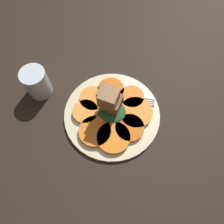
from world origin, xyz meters
The scene contains 13 objects.
table_slab centered at (0.00, 0.00, 1.00)cm, with size 120.00×120.00×2.00cm, color black.
plate centered at (0.00, 0.00, 2.52)cm, with size 27.45×27.45×1.05cm.
carrot_slice_0 centered at (-5.88, 3.24, 3.74)cm, with size 7.98×7.98×1.27cm, color #D55F13.
carrot_slice_1 centered at (-6.49, -1.72, 3.74)cm, with size 9.54×9.54×1.27cm, color orange.
carrot_slice_2 centered at (-4.28, -6.32, 3.74)cm, with size 7.26×7.26×1.27cm, color orange.
carrot_slice_3 centered at (2.24, -7.17, 3.74)cm, with size 7.78×7.78×1.27cm, color #D66014.
carrot_slice_4 centered at (6.43, -2.91, 3.74)cm, with size 8.03×8.03×1.27cm, color orange.
carrot_slice_5 centered at (7.34, 1.73, 3.74)cm, with size 7.31×7.31×1.27cm, color orange.
carrot_slice_6 centered at (3.04, 6.64, 3.74)cm, with size 8.88×8.88×1.27cm, color orange.
carrot_slice_7 centered at (-2.30, 7.05, 3.74)cm, with size 9.06×9.06×1.27cm, color orange.
center_pile centered at (0.48, -0.71, 8.12)cm, with size 7.88×7.90×11.32cm.
fork centered at (-1.91, -5.52, 3.30)cm, with size 19.85×3.84×0.40cm.
water_glass centered at (23.03, -2.28, 6.55)cm, with size 7.16×7.16×9.10cm.
Camera 1 is at (-6.63, 24.82, 59.94)cm, focal length 35.00 mm.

